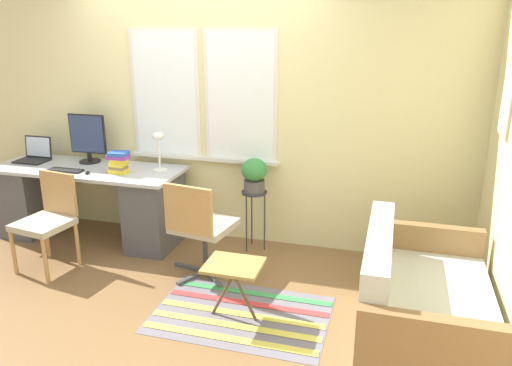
# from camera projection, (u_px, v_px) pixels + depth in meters

# --- Properties ---
(ground_plane) EXTENTS (14.00, 14.00, 0.00)m
(ground_plane) POSITION_uv_depth(u_px,v_px,m) (174.00, 265.00, 4.58)
(ground_plane) COLOR brown
(wall_back_with_window) EXTENTS (9.00, 0.12, 2.70)m
(wall_back_with_window) POSITION_uv_depth(u_px,v_px,m) (201.00, 105.00, 4.88)
(wall_back_with_window) COLOR beige
(wall_back_with_window) RESTS_ON ground_plane
(desk) EXTENTS (1.92, 0.70, 0.75)m
(desk) POSITION_uv_depth(u_px,v_px,m) (90.00, 201.00, 5.06)
(desk) COLOR #B2B7BC
(desk) RESTS_ON ground_plane
(laptop) EXTENTS (0.32, 0.25, 0.24)m
(laptop) POSITION_uv_depth(u_px,v_px,m) (34.00, 156.00, 5.18)
(laptop) COLOR black
(laptop) RESTS_ON desk
(monitor) EXTENTS (0.40, 0.21, 0.50)m
(monitor) POSITION_uv_depth(u_px,v_px,m) (88.00, 138.00, 5.07)
(monitor) COLOR black
(monitor) RESTS_ON desk
(keyboard) EXTENTS (0.35, 0.11, 0.02)m
(keyboard) POSITION_uv_depth(u_px,v_px,m) (66.00, 170.00, 4.83)
(keyboard) COLOR black
(keyboard) RESTS_ON desk
(mouse) EXTENTS (0.04, 0.06, 0.03)m
(mouse) POSITION_uv_depth(u_px,v_px,m) (87.00, 173.00, 4.73)
(mouse) COLOR black
(mouse) RESTS_ON desk
(desk_lamp) EXTENTS (0.14, 0.14, 0.38)m
(desk_lamp) POSITION_uv_depth(u_px,v_px,m) (159.00, 144.00, 4.77)
(desk_lamp) COLOR white
(desk_lamp) RESTS_ON desk
(book_stack) EXTENTS (0.20, 0.16, 0.21)m
(book_stack) POSITION_uv_depth(u_px,v_px,m) (118.00, 162.00, 4.73)
(book_stack) COLOR yellow
(book_stack) RESTS_ON desk
(desk_chair_wooden) EXTENTS (0.49, 0.50, 0.85)m
(desk_chair_wooden) POSITION_uv_depth(u_px,v_px,m) (48.00, 218.00, 4.42)
(desk_chair_wooden) COLOR #B2844C
(desk_chair_wooden) RESTS_ON ground_plane
(office_chair_swivel) EXTENTS (0.62, 0.62, 0.88)m
(office_chair_swivel) POSITION_uv_depth(u_px,v_px,m) (200.00, 226.00, 4.23)
(office_chair_swivel) COLOR #47474C
(office_chair_swivel) RESTS_ON ground_plane
(couch_loveseat) EXTENTS (0.83, 1.40, 0.82)m
(couch_loveseat) POSITION_uv_depth(u_px,v_px,m) (419.00, 311.00, 3.33)
(couch_loveseat) COLOR beige
(couch_loveseat) RESTS_ON ground_plane
(plant_stand) EXTENTS (0.24, 0.24, 0.59)m
(plant_stand) POSITION_uv_depth(u_px,v_px,m) (254.00, 199.00, 4.76)
(plant_stand) COLOR #333338
(plant_stand) RESTS_ON ground_plane
(potted_plant) EXTENTS (0.24, 0.24, 0.32)m
(potted_plant) POSITION_uv_depth(u_px,v_px,m) (254.00, 174.00, 4.69)
(potted_plant) COLOR #514C47
(potted_plant) RESTS_ON plant_stand
(floor_rug_striped) EXTENTS (1.32, 0.88, 0.01)m
(floor_rug_striped) POSITION_uv_depth(u_px,v_px,m) (241.00, 314.00, 3.80)
(floor_rug_striped) COLOR slate
(floor_rug_striped) RESTS_ON ground_plane
(folding_stool) EXTENTS (0.41, 0.35, 0.45)m
(folding_stool) POSITION_uv_depth(u_px,v_px,m) (234.00, 269.00, 3.64)
(folding_stool) COLOR olive
(folding_stool) RESTS_ON ground_plane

